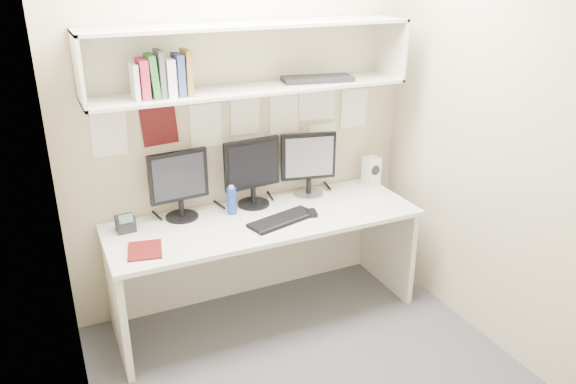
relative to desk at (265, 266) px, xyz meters
name	(u,v)px	position (x,y,z in m)	size (l,w,h in m)	color
floor	(307,370)	(0.00, -0.65, -0.37)	(2.40, 2.00, 0.01)	#454449
wall_back	(242,118)	(0.00, 0.35, 0.93)	(2.40, 0.02, 2.60)	#B9AC8D
wall_front	(437,248)	(0.00, -1.65, 0.93)	(2.40, 0.02, 2.60)	#B9AC8D
wall_left	(59,203)	(-1.20, -0.65, 0.93)	(0.02, 2.00, 2.60)	#B9AC8D
wall_right	(492,136)	(1.20, -0.65, 0.93)	(0.02, 2.00, 2.60)	#B9AC8D
desk	(265,266)	(0.00, 0.00, 0.00)	(2.00, 0.70, 0.73)	silver
overhead_hutch	(248,56)	(0.00, 0.21, 1.35)	(2.00, 0.38, 0.40)	beige
pinned_papers	(243,126)	(0.00, 0.34, 0.88)	(1.92, 0.01, 0.48)	white
monitor_left	(179,182)	(-0.48, 0.22, 0.61)	(0.38, 0.21, 0.44)	black
monitor_center	(252,170)	(0.01, 0.22, 0.61)	(0.39, 0.22, 0.46)	black
monitor_right	(308,162)	(0.43, 0.22, 0.61)	(0.38, 0.21, 0.45)	#A5A5AA
keyboard	(282,220)	(0.08, -0.11, 0.37)	(0.45, 0.16, 0.02)	black
mouse	(312,213)	(0.29, -0.10, 0.38)	(0.06, 0.10, 0.03)	black
speaker	(371,171)	(0.94, 0.21, 0.47)	(0.11, 0.12, 0.21)	silver
blue_bottle	(232,200)	(-0.17, 0.14, 0.46)	(0.06, 0.06, 0.19)	#163797
maroon_notebook	(145,250)	(-0.79, -0.15, 0.37)	(0.19, 0.23, 0.01)	#560E0E
desk_phone	(126,224)	(-0.84, 0.16, 0.42)	(0.12, 0.11, 0.13)	black
book_stack	(162,76)	(-0.55, 0.13, 1.29)	(0.33, 0.16, 0.26)	silver
hutch_tray	(318,79)	(0.45, 0.15, 1.19)	(0.45, 0.17, 0.03)	black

